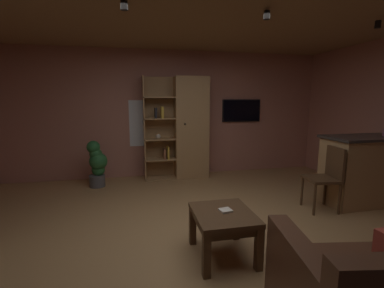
# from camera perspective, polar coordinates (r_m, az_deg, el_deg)

# --- Properties ---
(floor) EXTENTS (6.57, 5.60, 0.02)m
(floor) POSITION_cam_1_polar(r_m,az_deg,el_deg) (3.24, 1.57, -20.05)
(floor) COLOR #A37A4C
(floor) RESTS_ON ground
(wall_back) EXTENTS (6.69, 0.06, 2.56)m
(wall_back) POSITION_cam_1_polar(r_m,az_deg,el_deg) (5.61, -5.21, 6.31)
(wall_back) COLOR #AD7060
(wall_back) RESTS_ON ground
(window_pane_back) EXTENTS (0.61, 0.01, 0.93)m
(window_pane_back) POSITION_cam_1_polar(r_m,az_deg,el_deg) (5.56, -10.03, 4.36)
(window_pane_back) COLOR white
(bookshelf_cabinet) EXTENTS (1.28, 0.41, 2.03)m
(bookshelf_cabinet) POSITION_cam_1_polar(r_m,az_deg,el_deg) (5.42, -1.09, 3.32)
(bookshelf_cabinet) COLOR #A87F51
(bookshelf_cabinet) RESTS_ON ground
(kitchen_bar_counter) EXTENTS (1.45, 0.65, 1.04)m
(kitchen_bar_counter) POSITION_cam_1_polar(r_m,az_deg,el_deg) (4.95, 33.62, -4.53)
(kitchen_bar_counter) COLOR #A87F51
(kitchen_bar_counter) RESTS_ON ground
(coffee_table) EXTENTS (0.59, 0.67, 0.47)m
(coffee_table) POSITION_cam_1_polar(r_m,az_deg,el_deg) (2.82, 6.66, -15.91)
(coffee_table) COLOR #4C331E
(coffee_table) RESTS_ON ground
(table_book_0) EXTENTS (0.13, 0.13, 0.02)m
(table_book_0) POSITION_cam_1_polar(r_m,az_deg,el_deg) (2.80, 7.15, -13.80)
(table_book_0) COLOR beige
(table_book_0) RESTS_ON coffee_table
(dining_chair) EXTENTS (0.47, 0.47, 0.92)m
(dining_chair) POSITION_cam_1_polar(r_m,az_deg,el_deg) (4.31, 26.76, -5.75)
(dining_chair) COLOR #4C331E
(dining_chair) RESTS_ON ground
(potted_floor_plant) EXTENTS (0.35, 0.32, 0.85)m
(potted_floor_plant) POSITION_cam_1_polar(r_m,az_deg,el_deg) (5.20, -19.52, -3.89)
(potted_floor_plant) COLOR #4C4C51
(potted_floor_plant) RESTS_ON ground
(wall_mounted_tv) EXTENTS (0.85, 0.06, 0.48)m
(wall_mounted_tv) POSITION_cam_1_polar(r_m,az_deg,el_deg) (5.96, 10.44, 6.99)
(wall_mounted_tv) COLOR black
(track_light_spot_1) EXTENTS (0.07, 0.07, 0.09)m
(track_light_spot_1) POSITION_cam_1_polar(r_m,az_deg,el_deg) (3.00, -14.23, 26.67)
(track_light_spot_1) COLOR black
(track_light_spot_2) EXTENTS (0.07, 0.07, 0.09)m
(track_light_spot_2) POSITION_cam_1_polar(r_m,az_deg,el_deg) (3.32, 15.60, 24.89)
(track_light_spot_2) COLOR black
(track_light_spot_3) EXTENTS (0.07, 0.07, 0.09)m
(track_light_spot_3) POSITION_cam_1_polar(r_m,az_deg,el_deg) (4.24, 34.77, 20.13)
(track_light_spot_3) COLOR black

